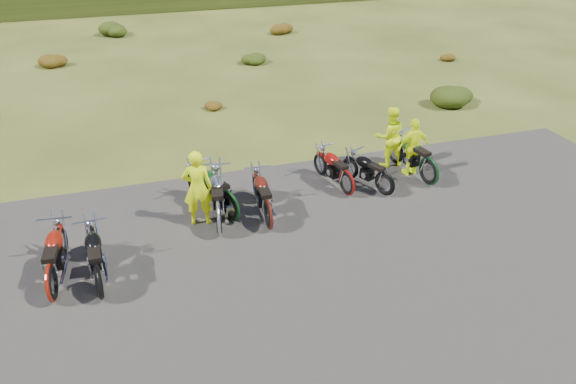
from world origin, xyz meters
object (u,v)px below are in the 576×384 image
object	(u,v)px
motorcycle_3	(220,234)
motorcycle_7	(427,185)
motorcycle_0	(102,298)
person_middle	(198,189)

from	to	relation	value
motorcycle_3	motorcycle_7	xyz separation A→B (m)	(5.90, 0.71, 0.00)
motorcycle_3	motorcycle_0	bearing A→B (deg)	130.17
motorcycle_7	person_middle	size ratio (longest dim) A/B	1.16
motorcycle_3	person_middle	bearing A→B (deg)	40.92
motorcycle_3	person_middle	distance (m)	1.18
motorcycle_0	motorcycle_7	world-z (taller)	motorcycle_7
motorcycle_0	motorcycle_7	xyz separation A→B (m)	(8.61, 2.30, 0.00)
motorcycle_0	motorcycle_7	distance (m)	8.91
motorcycle_0	motorcycle_3	xyz separation A→B (m)	(2.71, 1.59, 0.00)
motorcycle_7	person_middle	distance (m)	6.33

